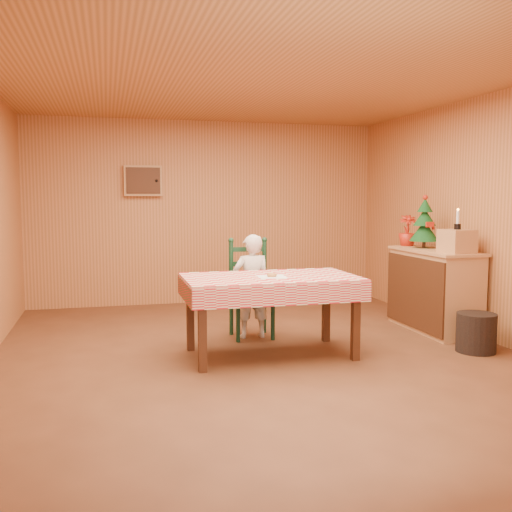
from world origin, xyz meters
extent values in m
plane|color=brown|center=(0.00, 0.00, 0.00)|extent=(6.00, 6.00, 0.00)
cube|color=#BE7844|center=(0.00, 3.00, 1.30)|extent=(5.00, 0.10, 2.60)
cube|color=#BE7844|center=(2.50, 0.00, 1.30)|extent=(0.10, 6.00, 2.60)
cube|color=#BB7D45|center=(0.00, 0.00, 2.60)|extent=(5.00, 6.00, 0.10)
cube|color=tan|center=(-0.90, 2.94, 1.75)|extent=(0.52, 0.08, 0.42)
cube|color=#462412|center=(-0.90, 2.90, 1.75)|extent=(0.46, 0.02, 0.36)
sphere|color=black|center=(-0.72, 2.88, 1.75)|extent=(0.04, 0.04, 0.04)
cube|color=#462412|center=(0.10, 0.04, 0.72)|extent=(1.60, 0.90, 0.06)
cube|color=#462412|center=(-0.62, -0.33, 0.34)|extent=(0.07, 0.07, 0.69)
cube|color=#462412|center=(0.82, -0.33, 0.34)|extent=(0.07, 0.07, 0.69)
cube|color=#462412|center=(-0.62, 0.41, 0.34)|extent=(0.07, 0.07, 0.69)
cube|color=#462412|center=(0.82, 0.41, 0.34)|extent=(0.07, 0.07, 0.69)
cube|color=red|center=(0.10, 0.04, 0.76)|extent=(1.64, 0.94, 0.02)
cube|color=red|center=(0.10, -0.43, 0.66)|extent=(1.64, 0.02, 0.18)
cube|color=red|center=(0.10, 0.51, 0.66)|extent=(1.64, 0.02, 0.18)
cube|color=#305A29|center=(-0.72, 0.04, 0.66)|extent=(0.02, 0.94, 0.18)
cube|color=#305A29|center=(0.92, 0.04, 0.66)|extent=(0.02, 0.94, 0.18)
cube|color=black|center=(0.10, 0.77, 0.43)|extent=(0.44, 0.40, 0.04)
cylinder|color=black|center=(-0.09, 0.60, 0.21)|extent=(0.04, 0.04, 0.41)
cylinder|color=black|center=(0.29, 0.60, 0.21)|extent=(0.04, 0.04, 0.41)
cylinder|color=black|center=(-0.09, 0.94, 0.21)|extent=(0.04, 0.04, 0.41)
cylinder|color=black|center=(0.29, 0.94, 0.21)|extent=(0.04, 0.04, 0.41)
cylinder|color=black|center=(-0.09, 0.94, 0.75)|extent=(0.05, 0.05, 0.60)
sphere|color=black|center=(-0.09, 0.94, 1.05)|extent=(0.06, 0.06, 0.06)
cylinder|color=black|center=(0.29, 0.94, 0.75)|extent=(0.05, 0.05, 0.60)
sphere|color=black|center=(0.29, 0.94, 1.05)|extent=(0.06, 0.06, 0.06)
cube|color=black|center=(0.10, 0.94, 0.63)|extent=(0.38, 0.03, 0.05)
cube|color=black|center=(0.10, 0.94, 0.79)|extent=(0.38, 0.03, 0.05)
cube|color=black|center=(0.10, 0.94, 0.95)|extent=(0.38, 0.03, 0.05)
imported|color=silver|center=(0.10, 0.77, 0.56)|extent=(0.41, 0.27, 1.12)
cube|color=white|center=(0.10, -0.01, 0.77)|extent=(0.27, 0.27, 0.00)
torus|color=#BD7F44|center=(0.10, -0.01, 0.79)|extent=(0.10, 0.10, 0.03)
cube|color=tan|center=(2.20, 0.56, 0.45)|extent=(0.50, 1.20, 0.90)
cube|color=tan|center=(2.20, 0.56, 0.92)|extent=(0.54, 1.24, 0.03)
cube|color=#462412|center=(1.94, 0.56, 0.45)|extent=(0.02, 1.20, 0.80)
cube|color=tan|center=(2.20, 0.16, 1.06)|extent=(0.33, 0.33, 0.25)
cylinder|color=#462412|center=(2.20, 0.81, 0.97)|extent=(0.04, 0.04, 0.08)
cone|color=#0D3C16|center=(2.20, 0.81, 1.13)|extent=(0.34, 0.34, 0.24)
cone|color=#0D3C16|center=(2.20, 0.81, 1.29)|extent=(0.26, 0.26, 0.20)
cone|color=#0D3C16|center=(2.20, 0.81, 1.43)|extent=(0.18, 0.18, 0.16)
sphere|color=#B12110|center=(2.20, 0.81, 1.52)|extent=(0.06, 0.06, 0.06)
cube|color=#B12110|center=(2.18, 0.66, 1.21)|extent=(0.10, 0.02, 0.06)
sphere|color=#B12110|center=(2.28, 0.75, 1.16)|extent=(0.04, 0.04, 0.04)
sphere|color=#B12110|center=(2.13, 0.86, 1.23)|extent=(0.04, 0.04, 0.04)
sphere|color=#B12110|center=(2.24, 0.90, 1.33)|extent=(0.04, 0.04, 0.04)
imported|color=#B12110|center=(2.15, 1.11, 1.12)|extent=(0.26, 0.26, 0.38)
cylinder|color=black|center=(2.20, 0.16, 1.21)|extent=(0.07, 0.07, 0.06)
cylinder|color=white|center=(2.20, 0.16, 1.31)|extent=(0.03, 0.03, 0.14)
sphere|color=orange|center=(2.20, 0.16, 1.39)|extent=(0.02, 0.02, 0.02)
cylinder|color=black|center=(2.10, -0.36, 0.19)|extent=(0.45, 0.45, 0.38)
camera|label=1|loc=(-1.39, -5.14, 1.51)|focal=40.00mm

